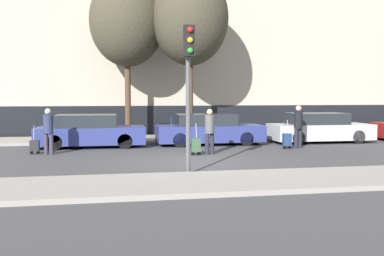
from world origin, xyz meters
TOP-DOWN VIEW (x-y plane):
  - ground_plane at (0.00, 0.00)m, footprint 80.00×80.00m
  - sidewalk_near at (0.00, -3.75)m, footprint 28.00×2.50m
  - sidewalk_far at (0.00, 7.00)m, footprint 28.00×3.00m
  - building_facade at (0.00, 10.35)m, footprint 28.00×2.36m
  - parked_car_0 at (-3.49, 4.61)m, footprint 4.39×1.86m
  - parked_car_1 at (1.56, 4.63)m, footprint 4.61×1.76m
  - parked_car_2 at (6.73, 4.55)m, footprint 4.59×1.76m
  - pedestrian_left at (-4.84, 2.52)m, footprint 0.34×0.34m
  - trolley_left at (-5.36, 2.69)m, footprint 0.34×0.29m
  - pedestrian_center at (0.91, 1.54)m, footprint 0.34×0.34m
  - trolley_center at (0.38, 1.41)m, footprint 0.34×0.29m
  - pedestrian_right at (4.86, 2.69)m, footprint 0.34×0.34m
  - trolley_right at (4.33, 2.55)m, footprint 0.34×0.29m
  - traffic_light at (-0.53, -2.36)m, footprint 0.28×0.47m
  - parked_bicycle at (0.42, 7.04)m, footprint 1.77×0.06m
  - bare_tree_near_crossing at (1.05, 6.38)m, footprint 3.57×3.57m
  - bare_tree_down_street at (-1.83, 7.29)m, footprint 3.55×3.55m

SIDE VIEW (x-z plane):
  - ground_plane at x=0.00m, z-range 0.00..0.00m
  - sidewalk_near at x=0.00m, z-range 0.00..0.12m
  - sidewalk_far at x=0.00m, z-range 0.00..0.12m
  - trolley_left at x=-5.36m, z-range -0.21..0.84m
  - trolley_center at x=0.38m, z-range -0.21..0.94m
  - trolley_right at x=4.33m, z-range -0.21..0.94m
  - parked_bicycle at x=0.42m, z-range 0.01..0.97m
  - parked_car_1 at x=1.56m, z-range -0.04..1.30m
  - parked_car_2 at x=6.73m, z-range -0.04..1.31m
  - parked_car_0 at x=-3.49m, z-range -0.04..1.32m
  - pedestrian_center at x=0.91m, z-range 0.11..1.76m
  - pedestrian_left at x=-4.84m, z-range 0.11..1.79m
  - pedestrian_right at x=4.86m, z-range 0.12..1.86m
  - traffic_light at x=-0.53m, z-range 0.83..4.79m
  - bare_tree_down_street at x=-1.83m, z-range 1.80..9.54m
  - bare_tree_near_crossing at x=1.05m, z-range 1.81..9.61m
  - building_facade at x=0.00m, z-range -0.02..12.43m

